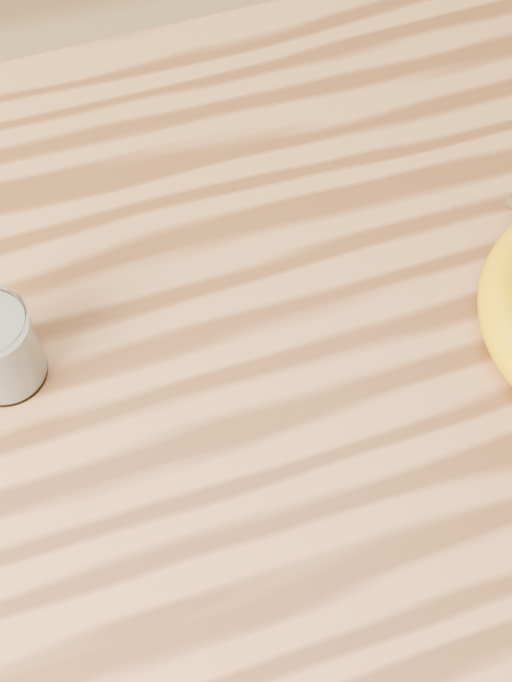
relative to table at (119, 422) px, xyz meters
name	(u,v)px	position (x,y,z in m)	size (l,w,h in m)	color
table	(119,422)	(0.00, 0.00, 0.00)	(1.20, 0.80, 0.90)	#9C6437
banana	(504,332)	(0.35, -0.10, 0.15)	(0.12, 0.33, 0.04)	#E6A400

